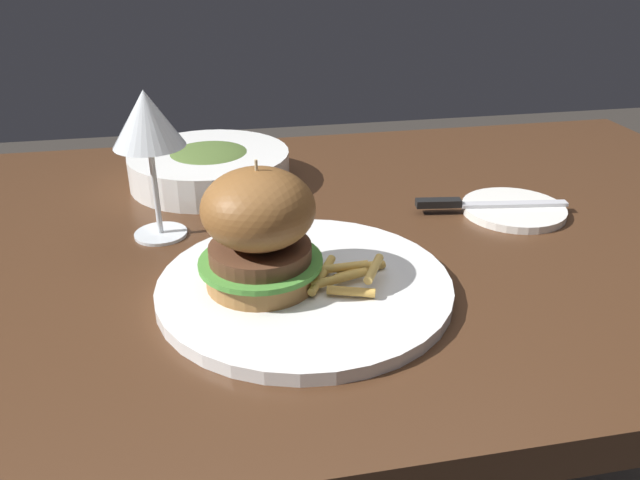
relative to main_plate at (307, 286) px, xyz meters
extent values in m
cube|color=#472B19|center=(0.00, 0.15, -0.03)|extent=(1.42, 0.79, 0.04)
cylinder|color=#472B19|center=(0.65, 0.48, -0.40)|extent=(0.06, 0.06, 0.70)
cylinder|color=white|center=(0.00, 0.00, 0.00)|extent=(0.31, 0.31, 0.01)
cylinder|color=#9E6B38|center=(-0.05, 0.00, 0.02)|extent=(0.11, 0.11, 0.02)
cylinder|color=#4C9338|center=(-0.05, 0.00, 0.03)|extent=(0.13, 0.13, 0.01)
cylinder|color=brown|center=(-0.05, 0.00, 0.04)|extent=(0.10, 0.10, 0.02)
ellipsoid|color=brown|center=(-0.05, 0.00, 0.09)|extent=(0.11, 0.11, 0.08)
cylinder|color=#CCB78C|center=(-0.05, 0.00, 0.12)|extent=(0.00, 0.00, 0.05)
cylinder|color=gold|center=(0.06, 0.00, 0.01)|extent=(0.06, 0.03, 0.01)
cylinder|color=gold|center=(0.04, -0.04, 0.01)|extent=(0.05, 0.02, 0.01)
cylinder|color=#E0B251|center=(0.02, -0.01, 0.02)|extent=(0.04, 0.07, 0.01)
cylinder|color=#EABC5B|center=(0.03, 0.00, 0.02)|extent=(0.07, 0.01, 0.01)
cylinder|color=#E0B251|center=(0.06, 0.01, 0.01)|extent=(0.05, 0.01, 0.01)
cylinder|color=#E0B251|center=(0.03, -0.02, 0.02)|extent=(0.06, 0.03, 0.01)
cylinder|color=#EABC5B|center=(0.07, -0.02, 0.03)|extent=(0.03, 0.05, 0.01)
cylinder|color=silver|center=(-0.15, 0.17, -0.01)|extent=(0.06, 0.06, 0.00)
cylinder|color=silver|center=(-0.15, 0.17, 0.05)|extent=(0.01, 0.01, 0.11)
cone|color=silver|center=(-0.15, 0.17, 0.14)|extent=(0.08, 0.08, 0.07)
cylinder|color=white|center=(0.31, 0.15, 0.00)|extent=(0.14, 0.14, 0.01)
cube|color=silver|center=(0.31, 0.15, 0.01)|extent=(0.14, 0.03, 0.00)
cube|color=black|center=(0.21, 0.17, 0.01)|extent=(0.06, 0.02, 0.01)
cylinder|color=white|center=(-0.09, 0.34, 0.02)|extent=(0.24, 0.24, 0.05)
ellipsoid|color=#4C662D|center=(-0.09, 0.34, 0.03)|extent=(0.13, 0.13, 0.02)
camera|label=1|loc=(-0.09, -0.55, 0.33)|focal=35.00mm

